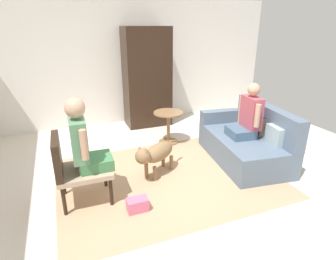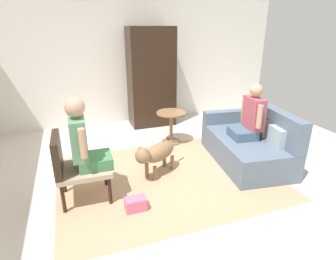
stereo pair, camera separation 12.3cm
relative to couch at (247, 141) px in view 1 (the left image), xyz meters
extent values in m
plane|color=beige|center=(-1.25, -0.02, -0.31)|extent=(7.29, 7.29, 0.00)
cube|color=silver|center=(-1.25, 2.66, 1.00)|extent=(6.68, 0.12, 2.61)
cube|color=tan|center=(-1.42, -0.09, -0.31)|extent=(3.04, 2.33, 0.01)
cube|color=slate|center=(-0.07, -0.02, -0.10)|extent=(1.12, 1.71, 0.42)
cube|color=slate|center=(0.30, -0.07, 0.35)|extent=(0.39, 1.62, 0.47)
cube|color=slate|center=(0.02, 0.68, 0.22)|extent=(0.94, 0.30, 0.22)
cube|color=#9EB2B7|center=(0.12, -0.45, 0.25)|extent=(0.14, 0.33, 0.28)
cube|color=tan|center=(0.18, 0.00, 0.25)|extent=(0.14, 0.31, 0.28)
cube|color=#C6B284|center=(0.23, 0.42, 0.25)|extent=(0.13, 0.28, 0.28)
cylinder|color=black|center=(-2.29, 0.01, -0.12)|extent=(0.04, 0.04, 0.37)
cylinder|color=black|center=(-2.30, -0.44, -0.12)|extent=(0.04, 0.04, 0.37)
cylinder|color=black|center=(-2.83, 0.02, -0.12)|extent=(0.04, 0.04, 0.37)
cylinder|color=black|center=(-2.83, -0.43, -0.12)|extent=(0.04, 0.04, 0.37)
cube|color=tan|center=(-2.56, -0.21, 0.09)|extent=(0.65, 0.56, 0.06)
cube|color=black|center=(-2.84, -0.21, 0.35)|extent=(0.09, 0.55, 0.45)
cube|color=#445E77|center=(-0.15, -0.01, 0.18)|extent=(0.41, 0.44, 0.14)
cube|color=#B24C59|center=(0.00, -0.03, 0.50)|extent=(0.23, 0.42, 0.49)
sphere|color=tan|center=(0.00, -0.03, 0.86)|extent=(0.19, 0.19, 0.19)
cylinder|color=tan|center=(-0.07, -0.26, 0.52)|extent=(0.08, 0.08, 0.34)
cylinder|color=tan|center=(-0.01, 0.21, 0.52)|extent=(0.08, 0.08, 0.34)
cube|color=#427C4C|center=(-2.41, -0.21, 0.19)|extent=(0.40, 0.38, 0.14)
cube|color=#598C66|center=(-2.58, -0.21, 0.51)|extent=(0.19, 0.38, 0.50)
sphere|color=tan|center=(-2.58, -0.21, 0.90)|extent=(0.23, 0.23, 0.23)
cylinder|color=tan|center=(-2.54, 0.02, 0.54)|extent=(0.08, 0.08, 0.35)
cylinder|color=tan|center=(-2.54, -0.44, 0.54)|extent=(0.08, 0.08, 0.35)
cylinder|color=olive|center=(-0.94, 1.09, 0.28)|extent=(0.54, 0.54, 0.02)
cylinder|color=olive|center=(-0.94, 1.09, -0.02)|extent=(0.06, 0.06, 0.57)
cylinder|color=olive|center=(-0.94, 1.09, -0.29)|extent=(0.35, 0.35, 0.03)
ellipsoid|color=olive|center=(-1.49, 0.07, 0.04)|extent=(0.63, 0.54, 0.25)
sphere|color=olive|center=(-1.79, -0.12, 0.11)|extent=(0.22, 0.22, 0.22)
cone|color=olive|center=(-1.76, -0.17, 0.22)|extent=(0.06, 0.06, 0.06)
cone|color=olive|center=(-1.82, -0.08, 0.22)|extent=(0.06, 0.06, 0.06)
cylinder|color=olive|center=(-1.17, 0.28, 0.08)|extent=(0.17, 0.13, 0.10)
cylinder|color=olive|center=(-1.62, -0.10, -0.20)|extent=(0.06, 0.06, 0.22)
cylinder|color=olive|center=(-1.70, 0.03, -0.20)|extent=(0.06, 0.06, 0.22)
cylinder|color=olive|center=(-1.27, 0.12, -0.20)|extent=(0.06, 0.06, 0.22)
cylinder|color=olive|center=(-1.36, 0.25, -0.20)|extent=(0.06, 0.06, 0.22)
cube|color=black|center=(-0.96, 2.25, 0.72)|extent=(0.94, 0.56, 2.05)
cube|color=#D8668C|center=(-2.03, -0.67, -0.23)|extent=(0.25, 0.16, 0.16)
camera|label=1|loc=(-2.71, -3.35, 1.77)|focal=29.57mm
camera|label=2|loc=(-2.60, -3.40, 1.77)|focal=29.57mm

